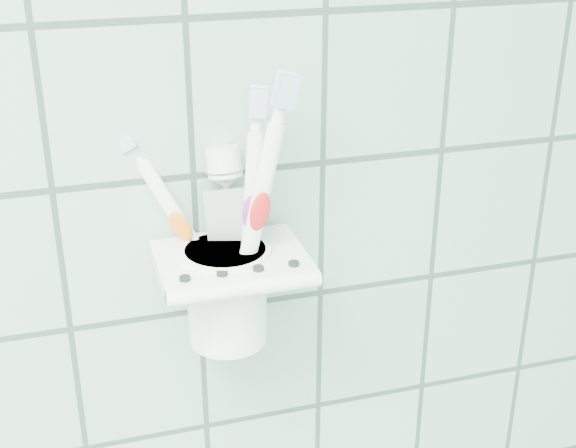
# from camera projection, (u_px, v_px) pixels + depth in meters

# --- Properties ---
(holder_bracket) EXTENTS (0.11, 0.10, 0.03)m
(holder_bracket) POSITION_uv_depth(u_px,v_px,m) (231.00, 263.00, 0.61)
(holder_bracket) COLOR white
(holder_bracket) RESTS_ON wall_back
(cup) EXTENTS (0.07, 0.07, 0.08)m
(cup) POSITION_uv_depth(u_px,v_px,m) (227.00, 290.00, 0.62)
(cup) COLOR white
(cup) RESTS_ON holder_bracket
(toothbrush_pink) EXTENTS (0.08, 0.06, 0.18)m
(toothbrush_pink) POSITION_uv_depth(u_px,v_px,m) (242.00, 218.00, 0.60)
(toothbrush_pink) COLOR white
(toothbrush_pink) RESTS_ON cup
(toothbrush_blue) EXTENTS (0.03, 0.03, 0.19)m
(toothbrush_blue) POSITION_uv_depth(u_px,v_px,m) (241.00, 218.00, 0.60)
(toothbrush_blue) COLOR white
(toothbrush_blue) RESTS_ON cup
(toothbrush_orange) EXTENTS (0.05, 0.02, 0.21)m
(toothbrush_orange) POSITION_uv_depth(u_px,v_px,m) (226.00, 213.00, 0.58)
(toothbrush_orange) COLOR white
(toothbrush_orange) RESTS_ON cup
(toothpaste_tube) EXTENTS (0.04, 0.04, 0.15)m
(toothpaste_tube) POSITION_uv_depth(u_px,v_px,m) (239.00, 230.00, 0.61)
(toothpaste_tube) COLOR silver
(toothpaste_tube) RESTS_ON cup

